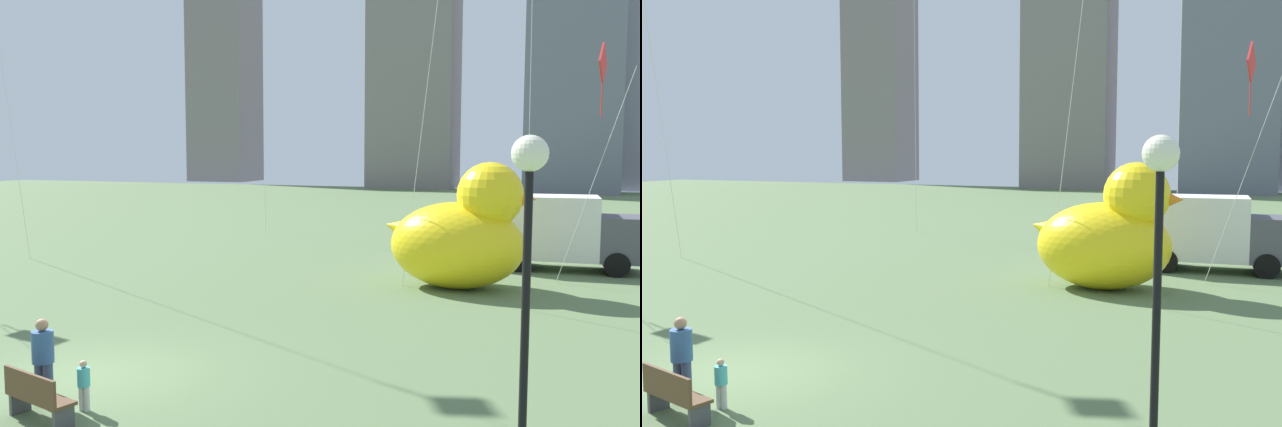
{
  "view_description": "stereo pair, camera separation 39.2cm",
  "coord_description": "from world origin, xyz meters",
  "views": [
    {
      "loc": [
        9.25,
        -11.15,
        4.64
      ],
      "look_at": [
        3.16,
        4.71,
        3.04
      ],
      "focal_mm": 38.61,
      "sensor_mm": 36.0,
      "label": 1
    },
    {
      "loc": [
        9.61,
        -11.01,
        4.64
      ],
      "look_at": [
        3.16,
        4.71,
        3.04
      ],
      "focal_mm": 38.61,
      "sensor_mm": 36.0,
      "label": 2
    }
  ],
  "objects": [
    {
      "name": "kite_red",
      "position": [
        9.7,
        12.76,
        7.11
      ],
      "size": [
        2.31,
        1.88,
        8.0
      ],
      "color": "silver",
      "rests_on": "ground"
    },
    {
      "name": "giant_inflatable_duck",
      "position": [
        5.54,
        11.67,
        1.8
      ],
      "size": [
        5.1,
        3.27,
        4.22
      ],
      "color": "yellow",
      "rests_on": "ground"
    },
    {
      "name": "park_bench",
      "position": [
        0.71,
        -2.33,
        0.47
      ],
      "size": [
        1.53,
        0.82,
        0.9
      ],
      "color": "brown",
      "rests_on": "ground"
    },
    {
      "name": "person_adult",
      "position": [
        0.2,
        -1.6,
        0.87
      ],
      "size": [
        0.39,
        0.39,
        1.59
      ],
      "color": "#38476B",
      "rests_on": "ground"
    },
    {
      "name": "lamppost",
      "position": [
        8.55,
        -1.23,
        3.82
      ],
      "size": [
        0.51,
        0.51,
        4.84
      ],
      "color": "black",
      "rests_on": "ground"
    },
    {
      "name": "city_skyline",
      "position": [
        -5.46,
        72.38,
        16.89
      ],
      "size": [
        62.95,
        18.92,
        38.38
      ],
      "color": "gray",
      "rests_on": "ground"
    },
    {
      "name": "ground_plane",
      "position": [
        0.0,
        0.0,
        0.0
      ],
      "size": [
        140.0,
        140.0,
        0.0
      ],
      "primitive_type": "plane",
      "color": "#5A7349"
    },
    {
      "name": "box_truck",
      "position": [
        8.43,
        16.66,
        1.44
      ],
      "size": [
        5.8,
        2.62,
        2.85
      ],
      "color": "white",
      "rests_on": "ground"
    },
    {
      "name": "person_child",
      "position": [
        1.09,
        -1.6,
        0.5
      ],
      "size": [
        0.22,
        0.22,
        0.92
      ],
      "color": "silver",
      "rests_on": "ground"
    }
  ]
}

